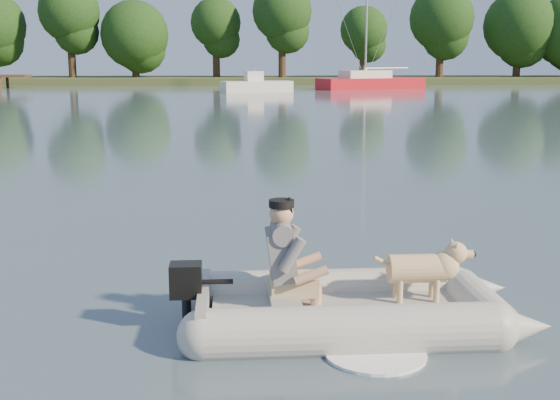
{
  "coord_description": "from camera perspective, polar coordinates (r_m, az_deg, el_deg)",
  "views": [
    {
      "loc": [
        0.06,
        -5.69,
        2.26
      ],
      "look_at": [
        0.45,
        1.8,
        0.75
      ],
      "focal_mm": 45.0,
      "sensor_mm": 36.0,
      "label": 1
    }
  ],
  "objects": [
    {
      "name": "water",
      "position": [
        6.12,
        -3.36,
        -10.3
      ],
      "size": [
        160.0,
        160.0,
        0.0
      ],
      "primitive_type": "plane",
      "color": "slate",
      "rests_on": "ground"
    },
    {
      "name": "shore_bank",
      "position": [
        67.72,
        -3.09,
        9.66
      ],
      "size": [
        160.0,
        12.0,
        0.7
      ],
      "primitive_type": "cube",
      "color": "#47512D",
      "rests_on": "water"
    },
    {
      "name": "treeline",
      "position": [
        67.07,
        1.93,
        13.97
      ],
      "size": [
        84.66,
        7.35,
        9.27
      ],
      "color": "#332316",
      "rests_on": "shore_bank"
    },
    {
      "name": "dinghy",
      "position": [
        6.02,
        6.04,
        -5.67
      ],
      "size": [
        3.91,
        2.49,
        1.2
      ],
      "primitive_type": null,
      "rotation": [
        0.0,
        0.0,
        0.02
      ],
      "color": "#A5A49F",
      "rests_on": "water"
    },
    {
      "name": "man",
      "position": [
        5.95,
        0.3,
        -4.18
      ],
      "size": [
        0.63,
        0.54,
        0.92
      ],
      "primitive_type": null,
      "rotation": [
        0.0,
        0.0,
        0.02
      ],
      "color": "slate",
      "rests_on": "dinghy"
    },
    {
      "name": "dog",
      "position": [
        6.2,
        11.04,
        -5.87
      ],
      "size": [
        0.8,
        0.3,
        0.53
      ],
      "primitive_type": null,
      "rotation": [
        0.0,
        0.0,
        0.02
      ],
      "color": "tan",
      "rests_on": "dinghy"
    },
    {
      "name": "outboard_motor",
      "position": [
        6.02,
        -7.61,
        -8.07
      ],
      "size": [
        0.36,
        0.25,
        0.67
      ],
      "primitive_type": null,
      "rotation": [
        0.0,
        0.0,
        0.02
      ],
      "color": "black",
      "rests_on": "dinghy"
    },
    {
      "name": "motorboat",
      "position": [
        49.37,
        -1.92,
        9.86
      ],
      "size": [
        5.34,
        3.23,
        2.12
      ],
      "primitive_type": null,
      "rotation": [
        0.0,
        0.0,
        0.28
      ],
      "color": "white",
      "rests_on": "water"
    },
    {
      "name": "sailboat",
      "position": [
        55.1,
        7.32,
        9.46
      ],
      "size": [
        8.73,
        5.44,
        11.54
      ],
      "rotation": [
        0.0,
        0.0,
        0.38
      ],
      "color": "red",
      "rests_on": "water"
    }
  ]
}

